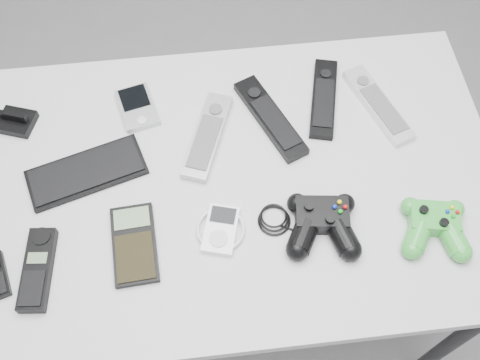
{
  "coord_description": "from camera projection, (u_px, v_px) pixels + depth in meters",
  "views": [
    {
      "loc": [
        0.03,
        -0.59,
        1.79
      ],
      "look_at": [
        0.09,
        -0.02,
        0.77
      ],
      "focal_mm": 42.0,
      "sensor_mm": 36.0,
      "label": 1
    }
  ],
  "objects": [
    {
      "name": "dock_bracket",
      "position": [
        15.0,
        119.0,
        1.24
      ],
      "size": [
        0.09,
        0.09,
        0.04
      ],
      "primitive_type": "cube",
      "rotation": [
        0.0,
        0.0,
        -0.34
      ],
      "color": "black",
      "rests_on": "desk"
    },
    {
      "name": "controller_black",
      "position": [
        322.0,
        221.0,
        1.11
      ],
      "size": [
        0.27,
        0.19,
        0.05
      ],
      "primitive_type": null,
      "rotation": [
        0.0,
        0.0,
        -0.12
      ],
      "color": "black",
      "rests_on": "desk"
    },
    {
      "name": "pda_keyboard",
      "position": [
        87.0,
        172.0,
        1.19
      ],
      "size": [
        0.27,
        0.17,
        0.02
      ],
      "primitive_type": "cube",
      "rotation": [
        0.0,
        0.0,
        0.29
      ],
      "color": "black",
      "rests_on": "desk"
    },
    {
      "name": "remote_silver_b",
      "position": [
        378.0,
        104.0,
        1.27
      ],
      "size": [
        0.12,
        0.23,
        0.02
      ],
      "primitive_type": "cube",
      "rotation": [
        0.0,
        0.0,
        0.34
      ],
      "color": "silver",
      "rests_on": "desk"
    },
    {
      "name": "cordless_handset",
      "position": [
        37.0,
        269.0,
        1.08
      ],
      "size": [
        0.07,
        0.17,
        0.03
      ],
      "primitive_type": "cube",
      "rotation": [
        0.0,
        0.0,
        -0.1
      ],
      "color": "black",
      "rests_on": "desk"
    },
    {
      "name": "calculator",
      "position": [
        134.0,
        244.0,
        1.11
      ],
      "size": [
        0.1,
        0.17,
        0.02
      ],
      "primitive_type": "cube",
      "rotation": [
        0.0,
        0.0,
        0.06
      ],
      "color": "black",
      "rests_on": "desk"
    },
    {
      "name": "remote_black_b",
      "position": [
        324.0,
        98.0,
        1.28
      ],
      "size": [
        0.1,
        0.22,
        0.02
      ],
      "primitive_type": "cube",
      "rotation": [
        0.0,
        0.0,
        -0.24
      ],
      "color": "black",
      "rests_on": "desk"
    },
    {
      "name": "remote_silver_a",
      "position": [
        208.0,
        136.0,
        1.23
      ],
      "size": [
        0.13,
        0.23,
        0.02
      ],
      "primitive_type": "cube",
      "rotation": [
        0.0,
        0.0,
        -0.36
      ],
      "color": "#A7A8AF",
      "rests_on": "desk"
    },
    {
      "name": "pda",
      "position": [
        137.0,
        107.0,
        1.27
      ],
      "size": [
        0.1,
        0.13,
        0.02
      ],
      "primitive_type": "cube",
      "rotation": [
        0.0,
        0.0,
        0.24
      ],
      "color": "#A7A8AF",
      "rests_on": "desk"
    },
    {
      "name": "controller_green",
      "position": [
        435.0,
        225.0,
        1.11
      ],
      "size": [
        0.16,
        0.17,
        0.05
      ],
      "primitive_type": null,
      "rotation": [
        0.0,
        0.0,
        -0.19
      ],
      "color": "#248223",
      "rests_on": "desk"
    },
    {
      "name": "desk",
      "position": [
        238.0,
        193.0,
        1.25
      ],
      "size": [
        1.12,
        0.72,
        0.75
      ],
      "color": "#ADADB0",
      "rests_on": "floor"
    },
    {
      "name": "mp3_player",
      "position": [
        221.0,
        229.0,
        1.12
      ],
      "size": [
        0.12,
        0.13,
        0.02
      ],
      "primitive_type": "cube",
      "rotation": [
        0.0,
        0.0,
        -0.27
      ],
      "color": "white",
      "rests_on": "desk"
    },
    {
      "name": "remote_black_a",
      "position": [
        270.0,
        117.0,
        1.25
      ],
      "size": [
        0.14,
        0.24,
        0.02
      ],
      "primitive_type": "cube",
      "rotation": [
        0.0,
        0.0,
        0.41
      ],
      "color": "black",
      "rests_on": "desk"
    },
    {
      "name": "floor",
      "position": [
        211.0,
        291.0,
        1.85
      ],
      "size": [
        3.5,
        3.5,
        0.0
      ],
      "primitive_type": "plane",
      "color": "slate",
      "rests_on": "ground"
    }
  ]
}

